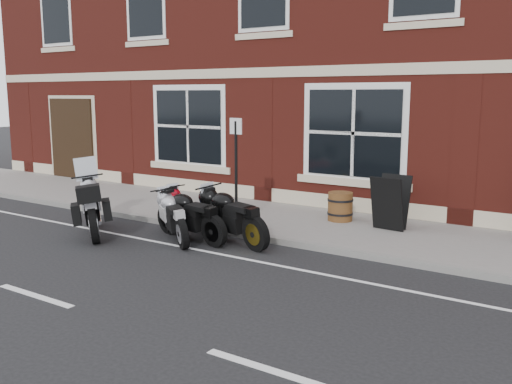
{
  "coord_description": "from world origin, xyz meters",
  "views": [
    {
      "loc": [
        7.0,
        -7.72,
        2.86
      ],
      "look_at": [
        0.73,
        1.6,
        0.93
      ],
      "focal_mm": 40.0,
      "sensor_mm": 36.0,
      "label": 1
    }
  ],
  "objects_px": {
    "moto_touring_silver": "(94,204)",
    "parking_sign": "(236,166)",
    "moto_sport_black": "(231,214)",
    "a_board_sign": "(390,202)",
    "moto_sport_silver": "(175,215)",
    "barrel_planter": "(340,206)",
    "moto_naked_black": "(190,214)",
    "moto_sport_red": "(179,210)"
  },
  "relations": [
    {
      "from": "moto_sport_black",
      "to": "moto_touring_silver",
      "type": "bearing_deg",
      "value": 126.4
    },
    {
      "from": "moto_sport_black",
      "to": "moto_naked_black",
      "type": "relative_size",
      "value": 1.04
    },
    {
      "from": "moto_sport_silver",
      "to": "a_board_sign",
      "type": "height_order",
      "value": "a_board_sign"
    },
    {
      "from": "moto_touring_silver",
      "to": "moto_naked_black",
      "type": "height_order",
      "value": "moto_touring_silver"
    },
    {
      "from": "moto_sport_silver",
      "to": "a_board_sign",
      "type": "bearing_deg",
      "value": -15.2
    },
    {
      "from": "moto_touring_silver",
      "to": "moto_naked_black",
      "type": "distance_m",
      "value": 2.13
    },
    {
      "from": "parking_sign",
      "to": "moto_touring_silver",
      "type": "bearing_deg",
      "value": -140.58
    },
    {
      "from": "moto_touring_silver",
      "to": "barrel_planter",
      "type": "height_order",
      "value": "moto_touring_silver"
    },
    {
      "from": "moto_sport_red",
      "to": "moto_naked_black",
      "type": "distance_m",
      "value": 0.67
    },
    {
      "from": "moto_sport_silver",
      "to": "parking_sign",
      "type": "xyz_separation_m",
      "value": [
        0.76,
        1.01,
        0.93
      ]
    },
    {
      "from": "moto_sport_silver",
      "to": "parking_sign",
      "type": "height_order",
      "value": "parking_sign"
    },
    {
      "from": "moto_touring_silver",
      "to": "barrel_planter",
      "type": "bearing_deg",
      "value": -9.51
    },
    {
      "from": "moto_sport_silver",
      "to": "a_board_sign",
      "type": "relative_size",
      "value": 1.49
    },
    {
      "from": "moto_sport_black",
      "to": "moto_sport_silver",
      "type": "height_order",
      "value": "moto_sport_black"
    },
    {
      "from": "moto_sport_silver",
      "to": "parking_sign",
      "type": "bearing_deg",
      "value": -1.57
    },
    {
      "from": "moto_naked_black",
      "to": "a_board_sign",
      "type": "height_order",
      "value": "a_board_sign"
    },
    {
      "from": "moto_touring_silver",
      "to": "moto_sport_red",
      "type": "xyz_separation_m",
      "value": [
        1.43,
        1.0,
        -0.14
      ]
    },
    {
      "from": "moto_touring_silver",
      "to": "a_board_sign",
      "type": "distance_m",
      "value": 6.11
    },
    {
      "from": "moto_sport_red",
      "to": "moto_sport_black",
      "type": "xyz_separation_m",
      "value": [
        1.38,
        -0.03,
        0.08
      ]
    },
    {
      "from": "moto_sport_silver",
      "to": "moto_naked_black",
      "type": "relative_size",
      "value": 0.82
    },
    {
      "from": "moto_sport_red",
      "to": "barrel_planter",
      "type": "height_order",
      "value": "moto_sport_red"
    },
    {
      "from": "a_board_sign",
      "to": "moto_sport_black",
      "type": "bearing_deg",
      "value": -130.48
    },
    {
      "from": "moto_touring_silver",
      "to": "parking_sign",
      "type": "distance_m",
      "value": 3.07
    },
    {
      "from": "moto_sport_black",
      "to": "a_board_sign",
      "type": "bearing_deg",
      "value": -28.09
    },
    {
      "from": "moto_sport_black",
      "to": "a_board_sign",
      "type": "height_order",
      "value": "a_board_sign"
    },
    {
      "from": "moto_touring_silver",
      "to": "moto_sport_silver",
      "type": "bearing_deg",
      "value": -34.64
    },
    {
      "from": "moto_naked_black",
      "to": "parking_sign",
      "type": "relative_size",
      "value": 0.89
    },
    {
      "from": "moto_sport_black",
      "to": "parking_sign",
      "type": "height_order",
      "value": "parking_sign"
    },
    {
      "from": "moto_sport_red",
      "to": "parking_sign",
      "type": "xyz_separation_m",
      "value": [
        1.11,
        0.52,
        0.95
      ]
    },
    {
      "from": "moto_touring_silver",
      "to": "moto_sport_silver",
      "type": "relative_size",
      "value": 1.14
    },
    {
      "from": "moto_touring_silver",
      "to": "moto_sport_silver",
      "type": "distance_m",
      "value": 1.85
    },
    {
      "from": "moto_touring_silver",
      "to": "parking_sign",
      "type": "relative_size",
      "value": 0.83
    },
    {
      "from": "parking_sign",
      "to": "barrel_planter",
      "type": "bearing_deg",
      "value": 62.1
    },
    {
      "from": "moto_sport_black",
      "to": "parking_sign",
      "type": "distance_m",
      "value": 1.07
    },
    {
      "from": "moto_sport_black",
      "to": "a_board_sign",
      "type": "xyz_separation_m",
      "value": [
        2.34,
        2.31,
        0.12
      ]
    },
    {
      "from": "moto_sport_red",
      "to": "moto_naked_black",
      "type": "xyz_separation_m",
      "value": [
        0.59,
        -0.31,
        0.04
      ]
    },
    {
      "from": "moto_sport_red",
      "to": "moto_naked_black",
      "type": "relative_size",
      "value": 0.7
    },
    {
      "from": "a_board_sign",
      "to": "barrel_planter",
      "type": "relative_size",
      "value": 1.78
    },
    {
      "from": "moto_sport_silver",
      "to": "barrel_planter",
      "type": "distance_m",
      "value": 3.66
    },
    {
      "from": "moto_sport_red",
      "to": "moto_sport_silver",
      "type": "height_order",
      "value": "moto_sport_silver"
    },
    {
      "from": "moto_sport_black",
      "to": "moto_sport_silver",
      "type": "xyz_separation_m",
      "value": [
        -1.04,
        -0.47,
        -0.06
      ]
    },
    {
      "from": "moto_sport_red",
      "to": "moto_sport_black",
      "type": "relative_size",
      "value": 0.67
    }
  ]
}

